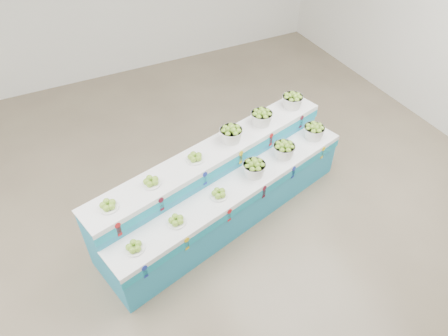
% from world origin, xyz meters
% --- Properties ---
extents(ground, '(10.00, 10.00, 0.00)m').
position_xyz_m(ground, '(0.00, 0.00, 0.00)').
color(ground, brown).
rests_on(ground, ground).
extents(display_stand, '(3.86, 1.88, 1.02)m').
position_xyz_m(display_stand, '(0.67, 0.42, 0.51)').
color(display_stand, teal).
rests_on(display_stand, ground).
extents(plate_lower_left, '(0.28, 0.28, 0.10)m').
position_xyz_m(plate_lower_left, '(-0.74, -0.19, 0.77)').
color(plate_lower_left, white).
rests_on(plate_lower_left, display_stand).
extents(plate_lower_mid, '(0.28, 0.28, 0.10)m').
position_xyz_m(plate_lower_mid, '(-0.18, -0.04, 0.77)').
color(plate_lower_mid, white).
rests_on(plate_lower_mid, display_stand).
extents(plate_lower_right, '(0.28, 0.28, 0.10)m').
position_xyz_m(plate_lower_right, '(0.46, 0.13, 0.77)').
color(plate_lower_right, white).
rests_on(plate_lower_right, display_stand).
extents(basket_lower_left, '(0.37, 0.37, 0.23)m').
position_xyz_m(basket_lower_left, '(1.05, 0.28, 0.83)').
color(basket_lower_left, silver).
rests_on(basket_lower_left, display_stand).
extents(basket_lower_mid, '(0.37, 0.37, 0.23)m').
position_xyz_m(basket_lower_mid, '(1.60, 0.43, 0.83)').
color(basket_lower_mid, silver).
rests_on(basket_lower_mid, display_stand).
extents(basket_lower_right, '(0.37, 0.37, 0.23)m').
position_xyz_m(basket_lower_right, '(2.22, 0.59, 0.83)').
color(basket_lower_right, silver).
rests_on(basket_lower_right, display_stand).
extents(plate_upper_left, '(0.28, 0.28, 0.10)m').
position_xyz_m(plate_upper_left, '(-0.86, 0.26, 1.07)').
color(plate_upper_left, white).
rests_on(plate_upper_left, display_stand).
extents(plate_upper_mid, '(0.28, 0.28, 0.10)m').
position_xyz_m(plate_upper_mid, '(-0.30, 0.40, 1.07)').
color(plate_upper_mid, white).
rests_on(plate_upper_mid, display_stand).
extents(plate_upper_right, '(0.28, 0.28, 0.10)m').
position_xyz_m(plate_upper_right, '(0.34, 0.57, 1.07)').
color(plate_upper_right, white).
rests_on(plate_upper_right, display_stand).
extents(basket_upper_left, '(0.37, 0.37, 0.23)m').
position_xyz_m(basket_upper_left, '(0.93, 0.73, 1.13)').
color(basket_upper_left, silver).
rests_on(basket_upper_left, display_stand).
extents(basket_upper_mid, '(0.37, 0.37, 0.23)m').
position_xyz_m(basket_upper_mid, '(1.49, 0.87, 1.13)').
color(basket_upper_mid, silver).
rests_on(basket_upper_mid, display_stand).
extents(basket_upper_right, '(0.37, 0.37, 0.23)m').
position_xyz_m(basket_upper_right, '(2.10, 1.04, 1.13)').
color(basket_upper_right, silver).
rests_on(basket_upper_right, display_stand).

